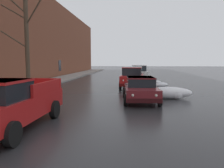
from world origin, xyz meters
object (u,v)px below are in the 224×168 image
at_px(sedan_maroon_parked_kerbside_close, 140,89).
at_px(suv_red_parked_kerbside_mid, 133,76).
at_px(suv_white_parked_far_down_block, 139,72).
at_px(pickup_truck_red_approaching_near_lane, 8,104).
at_px(bare_tree_mid_block, 26,43).

xyz_separation_m(sedan_maroon_parked_kerbside_close, suv_red_parked_kerbside_mid, (-0.44, 6.76, 0.24)).
relative_size(sedan_maroon_parked_kerbside_close, suv_white_parked_far_down_block, 0.91).
bearing_deg(pickup_truck_red_approaching_near_lane, suv_red_parked_kerbside_mid, 71.30).
xyz_separation_m(suv_red_parked_kerbside_mid, suv_white_parked_far_down_block, (0.74, 7.81, -0.00)).
bearing_deg(sedan_maroon_parked_kerbside_close, pickup_truck_red_approaching_near_lane, -129.11).
bearing_deg(sedan_maroon_parked_kerbside_close, bare_tree_mid_block, 165.20).
bearing_deg(pickup_truck_red_approaching_near_lane, bare_tree_mid_block, 111.75).
height_order(suv_red_parked_kerbside_mid, suv_white_parked_far_down_block, same).
height_order(pickup_truck_red_approaching_near_lane, sedan_maroon_parked_kerbside_close, pickup_truck_red_approaching_near_lane).
xyz_separation_m(bare_tree_mid_block, suv_red_parked_kerbside_mid, (7.34, 4.70, -2.60)).
height_order(bare_tree_mid_block, sedan_maroon_parked_kerbside_close, bare_tree_mid_block).
height_order(bare_tree_mid_block, suv_red_parked_kerbside_mid, bare_tree_mid_block).
height_order(bare_tree_mid_block, suv_white_parked_far_down_block, bare_tree_mid_block).
relative_size(pickup_truck_red_approaching_near_lane, suv_white_parked_far_down_block, 1.14).
height_order(pickup_truck_red_approaching_near_lane, suv_white_parked_far_down_block, suv_white_parked_far_down_block).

